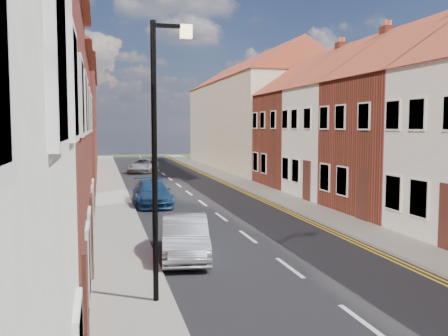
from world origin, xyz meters
TOP-DOWN VIEW (x-y plane):
  - road at (0.00, 30.00)m, footprint 7.00×90.00m
  - pavement_left at (-4.40, 30.00)m, footprint 1.80×90.00m
  - pavement_right at (4.40, 30.00)m, footprint 1.80×90.00m
  - cottage_r_pink at (9.30, 28.90)m, footprint 8.30×6.00m
  - cottage_r_white_far at (9.30, 34.30)m, footprint 8.30×5.20m
  - cottage_r_cream_far at (9.30, 39.70)m, footprint 8.30×6.00m
  - block_right_far at (9.30, 55.00)m, footprint 8.30×24.20m
  - block_left_far at (-9.30, 50.00)m, footprint 8.30×24.20m
  - lamppost at (-3.81, 20.00)m, footprint 0.88×0.15m
  - car_mid at (-2.62, 23.78)m, footprint 1.80×3.92m
  - car_far at (-2.55, 34.00)m, footprint 1.77×4.28m
  - car_distant at (-1.50, 51.87)m, footprint 3.18×4.72m

SIDE VIEW (x-z plane):
  - road at x=0.00m, z-range 0.00..0.02m
  - pavement_left at x=-4.40m, z-range 0.00..0.12m
  - pavement_right at x=4.40m, z-range 0.00..0.12m
  - car_distant at x=-1.50m, z-range 0.00..1.20m
  - car_far at x=-2.55m, z-range 0.00..1.24m
  - car_mid at x=-2.62m, z-range 0.00..1.24m
  - lamppost at x=-3.81m, z-range 0.54..6.54m
  - cottage_r_pink at x=9.30m, z-range -0.03..8.97m
  - cottage_r_cream_far at x=9.30m, z-range -0.03..8.97m
  - cottage_r_white_far at x=9.30m, z-range -0.02..8.98m
  - block_right_far at x=9.30m, z-range 0.04..10.54m
  - block_left_far at x=-9.30m, z-range 0.04..10.54m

